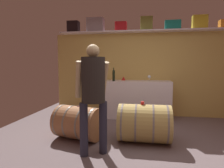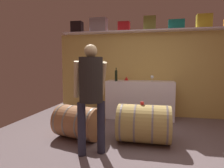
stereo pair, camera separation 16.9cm
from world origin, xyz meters
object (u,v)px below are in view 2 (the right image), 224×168
toolcase_yellow (204,21)px  tasting_cup (142,103)px  toolcase_teal (176,25)px  red_funnel (126,78)px  wine_barrel_near (144,124)px  winemaker_pouring (91,88)px  wine_bottle_dark (116,75)px  wine_glass (152,77)px  toolcase_grey (99,25)px  wine_barrel_far (78,122)px  toolcase_red (124,27)px  toolcase_black (77,27)px  toolcase_olive (150,23)px  work_cabinet (140,99)px

toolcase_yellow → tasting_cup: size_ratio=5.63×
toolcase_teal → red_funnel: size_ratio=3.42×
toolcase_teal → wine_barrel_near: bearing=-107.8°
toolcase_yellow → wine_barrel_near: size_ratio=0.38×
toolcase_yellow → winemaker_pouring: (-2.03, -2.39, -1.36)m
wine_bottle_dark → wine_glass: (0.86, 0.15, -0.04)m
toolcase_teal → toolcase_grey: bearing=-177.5°
red_funnel → wine_glass: bearing=-15.1°
toolcase_grey → wine_barrel_near: (1.30, -1.78, -2.05)m
wine_barrel_near → red_funnel: bearing=107.5°
red_funnel → wine_barrel_far: (-0.63, -1.77, -0.69)m
wine_barrel_near → winemaker_pouring: winemaker_pouring is taller
wine_barrel_near → toolcase_red: bearing=109.3°
toolcase_yellow → wine_barrel_far: size_ratio=0.36×
tasting_cup → toolcase_grey: bearing=125.3°
wine_bottle_dark → wine_barrel_near: 1.76m
toolcase_black → wine_glass: toolcase_black is taller
toolcase_black → toolcase_olive: (1.92, 0.00, 0.02)m
work_cabinet → tasting_cup: size_ratio=27.66×
toolcase_teal → winemaker_pouring: bearing=-118.0°
toolcase_black → red_funnel: toolcase_black is taller
toolcase_red → toolcase_olive: bearing=1.0°
toolcase_black → wine_barrel_far: (0.72, -1.82, -2.05)m
work_cabinet → wine_glass: 0.64m
toolcase_teal → winemaker_pouring: (-1.41, -2.39, -1.31)m
wine_barrel_near → wine_barrel_far: 1.18m
toolcase_black → toolcase_yellow: size_ratio=0.88×
wine_barrel_near → wine_barrel_far: (-1.18, -0.04, -0.03)m
toolcase_black → toolcase_grey: size_ratio=0.69×
toolcase_black → toolcase_yellow: toolcase_yellow is taller
wine_bottle_dark → wine_barrel_far: size_ratio=0.35×
work_cabinet → tasting_cup: work_cabinet is taller
toolcase_black → toolcase_olive: bearing=-2.0°
wine_bottle_dark → wine_barrel_near: wine_bottle_dark is taller
toolcase_red → winemaker_pouring: toolcase_red is taller
red_funnel → toolcase_grey: bearing=176.1°
toolcase_yellow → wine_bottle_dark: toolcase_yellow is taller
toolcase_olive → wine_bottle_dark: (-0.77, -0.38, -1.28)m
toolcase_grey → tasting_cup: bearing=-53.5°
toolcase_teal → red_funnel: bearing=-175.0°
toolcase_black → wine_glass: (2.01, -0.23, -1.30)m
toolcase_olive → wine_barrel_near: size_ratio=0.38×
wine_barrel_near → winemaker_pouring: size_ratio=0.55×
toolcase_teal → wine_barrel_near: toolcase_teal is taller
wine_bottle_dark → wine_barrel_far: 1.70m
toolcase_teal → red_funnel: toolcase_teal is taller
wine_glass → tasting_cup: size_ratio=2.45×
toolcase_grey → red_funnel: bearing=-2.8°
toolcase_olive → wine_glass: size_ratio=2.33×
toolcase_yellow → wine_barrel_far: (-2.47, -1.82, -2.06)m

